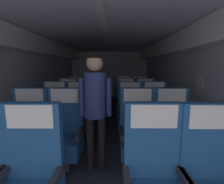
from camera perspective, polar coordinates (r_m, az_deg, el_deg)
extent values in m
cube|color=#2D3342|center=(3.98, -2.15, -12.22)|extent=(3.73, 8.30, 0.02)
cube|color=silver|center=(4.20, -27.08, 2.94)|extent=(0.08, 7.90, 2.12)
cube|color=silver|center=(4.05, 23.56, 2.99)|extent=(0.08, 7.90, 2.12)
cube|color=silver|center=(3.78, -2.35, 19.48)|extent=(3.61, 7.90, 0.06)
cube|color=silver|center=(7.69, -0.87, 6.17)|extent=(3.61, 0.06, 2.12)
cube|color=white|center=(4.12, -25.28, 14.68)|extent=(0.34, 7.59, 0.36)
cube|color=white|center=(3.99, 21.49, 15.13)|extent=(0.34, 7.59, 0.36)
cube|color=white|center=(3.77, -2.35, 18.88)|extent=(0.12, 7.11, 0.02)
cylinder|color=white|center=(3.32, 28.20, 2.27)|extent=(0.01, 0.26, 0.26)
cylinder|color=white|center=(4.77, 19.40, 4.52)|extent=(0.01, 0.26, 0.26)
cylinder|color=white|center=(6.28, 14.74, 5.66)|extent=(0.01, 0.26, 0.26)
cube|color=navy|center=(1.65, -25.36, -14.85)|extent=(0.49, 0.09, 0.68)
cube|color=#28282D|center=(1.52, -19.45, -27.30)|extent=(0.05, 0.41, 0.06)
cube|color=silver|center=(1.53, -26.72, -7.68)|extent=(0.39, 0.01, 0.20)
cube|color=navy|center=(1.70, 30.26, -14.44)|extent=(0.49, 0.09, 0.68)
cube|color=#28282D|center=(1.56, 25.24, -26.60)|extent=(0.05, 0.41, 0.06)
cube|color=silver|center=(1.59, 31.76, -7.48)|extent=(0.39, 0.01, 0.20)
cube|color=navy|center=(1.54, 13.66, -15.85)|extent=(0.49, 0.09, 0.68)
cube|color=#28282D|center=(1.57, 24.46, -26.40)|extent=(0.05, 0.41, 0.06)
cube|color=#28282D|center=(1.46, 5.16, -28.42)|extent=(0.05, 0.41, 0.06)
cube|color=silver|center=(1.42, 14.44, -8.27)|extent=(0.39, 0.01, 0.20)
cube|color=#38383D|center=(2.76, -26.91, -20.53)|extent=(0.17, 0.18, 0.22)
cube|color=navy|center=(2.66, -27.26, -16.31)|extent=(0.49, 0.49, 0.22)
cube|color=navy|center=(2.68, -25.95, -5.82)|extent=(0.49, 0.09, 0.68)
cube|color=#28282D|center=(2.49, -22.72, -12.74)|extent=(0.05, 0.41, 0.06)
cube|color=#28282D|center=(2.70, -32.05, -11.70)|extent=(0.05, 0.41, 0.06)
cube|color=silver|center=(2.60, -26.76, -1.20)|extent=(0.39, 0.01, 0.20)
cube|color=#38383D|center=(2.58, -16.26, -22.01)|extent=(0.17, 0.18, 0.22)
cube|color=navy|center=(2.48, -16.49, -17.56)|extent=(0.49, 0.49, 0.22)
cube|color=navy|center=(2.50, -15.61, -6.25)|extent=(0.49, 0.09, 0.68)
cube|color=#28282D|center=(2.34, -11.09, -13.56)|extent=(0.05, 0.41, 0.06)
cube|color=#28282D|center=(2.47, -22.01, -12.80)|extent=(0.05, 0.41, 0.06)
cube|color=silver|center=(2.41, -16.15, -1.31)|extent=(0.39, 0.01, 0.20)
cube|color=#38383D|center=(2.64, 20.17, -21.46)|extent=(0.17, 0.18, 0.22)
cube|color=navy|center=(2.54, 20.45, -17.09)|extent=(0.49, 0.49, 0.22)
cube|color=navy|center=(2.56, 19.46, -6.07)|extent=(0.49, 0.09, 0.68)
cube|color=#28282D|center=(2.55, 25.75, -12.41)|extent=(0.05, 0.41, 0.06)
cube|color=#28282D|center=(2.39, 15.32, -13.22)|extent=(0.05, 0.41, 0.06)
cube|color=silver|center=(2.47, 20.09, -1.25)|extent=(0.39, 0.01, 0.20)
cube|color=#38383D|center=(2.52, 8.87, -22.57)|extent=(0.17, 0.18, 0.22)
cube|color=navy|center=(2.41, 9.01, -18.04)|extent=(0.49, 0.49, 0.22)
cube|color=navy|center=(2.44, 8.56, -6.41)|extent=(0.49, 0.09, 0.68)
cube|color=#28282D|center=(2.38, 14.85, -13.35)|extent=(0.05, 0.41, 0.06)
cube|color=#28282D|center=(2.31, 3.23, -13.74)|extent=(0.05, 0.41, 0.06)
cube|color=silver|center=(2.34, 8.85, -1.34)|extent=(0.39, 0.01, 0.20)
cube|color=#38383D|center=(3.58, -19.29, -13.12)|extent=(0.17, 0.18, 0.22)
cube|color=navy|center=(3.51, -19.48, -9.73)|extent=(0.49, 0.49, 0.22)
cube|color=navy|center=(3.58, -18.76, -1.88)|extent=(0.49, 0.09, 0.68)
cube|color=#28282D|center=(3.38, -15.91, -6.69)|extent=(0.05, 0.41, 0.06)
cube|color=#28282D|center=(3.54, -23.22, -6.38)|extent=(0.05, 0.41, 0.06)
cube|color=silver|center=(3.50, -19.20, 1.64)|extent=(0.39, 0.01, 0.20)
cube|color=#38383D|center=(3.44, -11.72, -13.75)|extent=(0.17, 0.18, 0.22)
cube|color=navy|center=(3.36, -11.85, -10.23)|extent=(0.49, 0.49, 0.22)
cube|color=navy|center=(3.43, -11.37, -2.02)|extent=(0.49, 0.09, 0.68)
cube|color=#28282D|center=(3.26, -7.92, -7.01)|extent=(0.05, 0.41, 0.06)
cube|color=#28282D|center=(3.35, -15.88, -6.79)|extent=(0.05, 0.41, 0.06)
cube|color=silver|center=(3.35, -11.66, 1.65)|extent=(0.39, 0.01, 0.20)
cube|color=#38383D|center=(3.48, 14.56, -13.58)|extent=(0.17, 0.18, 0.22)
cube|color=navy|center=(3.40, 14.71, -10.10)|extent=(0.49, 0.49, 0.22)
cube|color=navy|center=(3.47, 14.19, -1.99)|extent=(0.49, 0.09, 0.68)
cube|color=#28282D|center=(3.40, 18.67, -6.69)|extent=(0.05, 0.41, 0.06)
cube|color=#28282D|center=(3.29, 10.88, -6.92)|extent=(0.05, 0.41, 0.06)
cube|color=silver|center=(3.39, 14.52, 1.63)|extent=(0.39, 0.01, 0.20)
cube|color=#38383D|center=(3.38, 6.35, -14.04)|extent=(0.17, 0.18, 0.22)
cube|color=navy|center=(3.30, 6.42, -10.46)|extent=(0.49, 0.49, 0.22)
cube|color=navy|center=(3.37, 6.20, -2.09)|extent=(0.49, 0.09, 0.68)
cube|color=#28282D|center=(3.27, 10.58, -7.02)|extent=(0.05, 0.41, 0.06)
cube|color=#28282D|center=(3.22, 2.32, -7.12)|extent=(0.05, 0.41, 0.06)
cube|color=silver|center=(3.29, 6.35, 1.64)|extent=(0.39, 0.01, 0.20)
cube|color=#38383D|center=(4.45, -14.99, -8.56)|extent=(0.17, 0.18, 0.22)
cube|color=navy|center=(4.39, -15.11, -5.78)|extent=(0.49, 0.49, 0.22)
cube|color=navy|center=(4.50, -14.66, 0.42)|extent=(0.49, 0.09, 0.68)
cube|color=#28282D|center=(4.29, -12.21, -3.25)|extent=(0.05, 0.41, 0.06)
cube|color=#28282D|center=(4.42, -18.13, -3.15)|extent=(0.05, 0.41, 0.06)
cube|color=silver|center=(4.42, -14.93, 3.25)|extent=(0.39, 0.01, 0.20)
cube|color=#38383D|center=(4.35, -8.88, -8.79)|extent=(0.17, 0.18, 0.22)
cube|color=navy|center=(4.28, -8.95, -5.94)|extent=(0.49, 0.49, 0.22)
cube|color=navy|center=(4.39, -8.66, 0.41)|extent=(0.49, 0.09, 0.68)
cube|color=#28282D|center=(4.21, -5.87, -3.33)|extent=(0.05, 0.41, 0.06)
cube|color=#28282D|center=(4.28, -12.10, -3.27)|extent=(0.05, 0.41, 0.06)
cube|color=silver|center=(4.32, -8.83, 3.31)|extent=(0.39, 0.01, 0.20)
cube|color=#38383D|center=(4.38, 11.50, -8.74)|extent=(0.17, 0.18, 0.22)
cube|color=navy|center=(4.31, 11.59, -5.91)|extent=(0.49, 0.49, 0.22)
cube|color=navy|center=(4.42, 11.27, 0.40)|extent=(0.49, 0.09, 0.68)
cube|color=#28282D|center=(4.32, 14.71, -3.26)|extent=(0.05, 0.41, 0.06)
cube|color=#28282D|center=(4.23, 8.57, -3.32)|extent=(0.05, 0.41, 0.06)
cube|color=silver|center=(4.35, 11.48, 3.27)|extent=(0.39, 0.01, 0.20)
cube|color=#38383D|center=(4.30, 4.97, -8.89)|extent=(0.17, 0.18, 0.22)
cube|color=navy|center=(4.24, 5.01, -6.02)|extent=(0.49, 0.49, 0.22)
cube|color=navy|center=(4.35, 4.88, 0.40)|extent=(0.49, 0.09, 0.68)
cube|color=#28282D|center=(4.22, 8.21, -3.34)|extent=(0.05, 0.41, 0.06)
cube|color=#28282D|center=(4.18, 1.86, -3.36)|extent=(0.05, 0.41, 0.06)
cube|color=silver|center=(4.27, 4.97, 3.32)|extent=(0.39, 0.01, 0.20)
cube|color=#38383D|center=(5.35, -12.40, -5.52)|extent=(0.17, 0.18, 0.22)
cube|color=#4C5666|center=(5.30, -12.48, -3.18)|extent=(0.49, 0.49, 0.22)
cube|color=#4C5666|center=(5.42, -12.17, 1.91)|extent=(0.49, 0.09, 0.68)
cube|color=#28282D|center=(5.21, -10.06, -1.04)|extent=(0.05, 0.41, 0.06)
cube|color=#28282D|center=(5.32, -15.00, -1.02)|extent=(0.05, 0.41, 0.06)
cube|color=silver|center=(5.35, -12.36, 4.27)|extent=(0.39, 0.01, 0.20)
cube|color=#38383D|center=(5.27, -7.25, -5.60)|extent=(0.17, 0.18, 0.22)
cube|color=#4C5666|center=(5.22, -7.29, -3.23)|extent=(0.49, 0.49, 0.22)
cube|color=#4C5666|center=(5.34, -7.10, 1.94)|extent=(0.49, 0.09, 0.68)
cube|color=#28282D|center=(5.15, -4.77, -1.06)|extent=(0.05, 0.41, 0.06)
cube|color=#28282D|center=(5.22, -9.88, -1.04)|extent=(0.05, 0.41, 0.06)
cube|color=silver|center=(5.27, -7.22, 4.34)|extent=(0.39, 0.01, 0.20)
cube|color=#38383D|center=(5.30, 9.47, -5.58)|extent=(0.17, 0.18, 0.22)
cube|color=#4C5666|center=(5.25, 9.54, -3.21)|extent=(0.49, 0.49, 0.22)
cube|color=#4C5666|center=(5.37, 9.32, 1.93)|extent=(0.49, 0.09, 0.68)
cube|color=#28282D|center=(5.25, 12.11, -1.04)|extent=(0.05, 0.41, 0.06)
cube|color=#28282D|center=(5.18, 7.04, -1.05)|extent=(0.05, 0.41, 0.06)
cube|color=silver|center=(5.30, 9.46, 4.31)|extent=(0.39, 0.01, 0.20)
cube|color=#38383D|center=(5.23, 4.26, -5.68)|extent=(0.17, 0.18, 0.22)
cube|color=#4C5666|center=(5.17, 4.29, -3.28)|extent=(0.49, 0.49, 0.22)
cube|color=#4C5666|center=(5.30, 4.20, 1.93)|extent=(0.49, 0.09, 0.68)
cube|color=#28282D|center=(5.16, 6.90, -1.08)|extent=(0.05, 0.41, 0.06)
cube|color=#28282D|center=(5.13, 1.71, -1.08)|extent=(0.05, 0.41, 0.06)
cube|color=silver|center=(5.23, 4.26, 4.35)|extent=(0.39, 0.01, 0.20)
cylinder|color=black|center=(2.38, -7.62, -17.22)|extent=(0.11, 0.11, 0.76)
cylinder|color=black|center=(2.37, -3.60, -17.34)|extent=(0.11, 0.11, 0.76)
cylinder|color=navy|center=(2.16, -5.89, -1.04)|extent=(0.28, 0.28, 0.59)
cylinder|color=navy|center=(2.20, -10.56, -1.78)|extent=(0.07, 0.07, 0.50)
cylinder|color=navy|center=(2.16, -1.12, -1.82)|extent=(0.07, 0.07, 0.50)
sphere|color=tan|center=(2.13, -6.07, 9.98)|extent=(0.21, 0.21, 0.21)
sphere|color=black|center=(2.13, -6.09, 11.13)|extent=(0.18, 0.18, 0.18)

